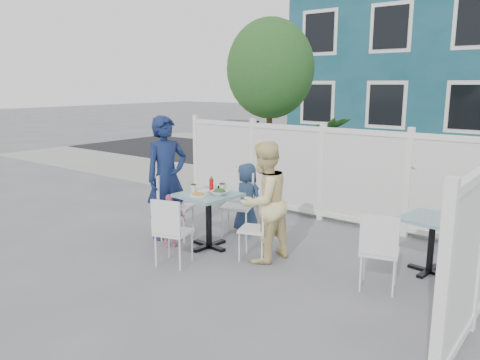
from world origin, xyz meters
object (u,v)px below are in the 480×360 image
Objects in this scene: main_table at (209,206)px; boy at (247,198)px; spare_table at (432,230)px; chair_left at (171,201)px; toddler at (169,220)px; chair_near at (170,227)px; chair_back at (238,199)px; utility_cabinet at (238,153)px; man at (167,178)px; chair_right at (259,224)px; woman at (264,202)px.

main_table is 0.91m from boy.
spare_table is 3.65m from chair_left.
toddler reaches higher than spare_table.
chair_near reaches higher than main_table.
main_table is at bearing 80.37° from chair_near.
spare_table is 3.52m from toddler.
utility_cabinet is at bearing -75.18° from chair_back.
chair_near reaches higher than spare_table.
chair_back is at bearing -31.27° from man.
chair_right is at bearing -72.35° from man.
toddler is (-0.47, -1.02, -0.18)m from chair_back.
man reaches higher than woman.
toddler is at bearing 85.62° from chair_right.
chair_left reaches higher than toddler.
woman is at bearing 135.73° from boy.
man reaches higher than chair_back.
chair_near is 1.17× the size of toddler.
main_table is 0.85× the size of chair_back.
chair_near is 0.80m from toddler.
chair_left is (-0.73, -0.02, -0.04)m from main_table.
boy is at bearing -57.54° from utility_cabinet.
utility_cabinet is at bearing 64.64° from toddler.
chair_near is (-0.75, -0.90, 0.03)m from chair_right.
man is 1.68× the size of boy.
spare_table is 2.11m from woman.
chair_back reaches higher than chair_near.
utility_cabinet is at bearing 102.94° from chair_near.
main_table is at bearing 68.49° from chair_left.
utility_cabinet is at bearing 122.87° from main_table.
spare_table is 2.82m from chair_back.
man is 1.70m from woman.
spare_table is at bearing 83.03° from chair_left.
utility_cabinet is 5.97m from spare_table.
chair_right is 1.10× the size of toddler.
woman is (1.70, 0.11, -0.13)m from man.
main_table is at bearing -160.40° from spare_table.
utility_cabinet reaches higher than chair_left.
toddler is (-0.49, -1.21, -0.17)m from boy.
chair_back is 1.25× the size of toddler.
spare_table is at bearing 18.28° from chair_near.
boy is (-0.00, 0.91, -0.06)m from main_table.
woman reaches higher than chair_back.
main_table is (2.47, -3.82, -0.08)m from utility_cabinet.
man is (-1.64, -0.10, 0.44)m from chair_right.
main_table is 1.08× the size of spare_table.
boy is (-0.84, 0.84, 0.06)m from chair_right.
man reaches higher than chair_near.
main_table is 0.92× the size of chair_near.
chair_back is at bearing 14.51° from toddler.
chair_left is at bearing -78.54° from woman.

